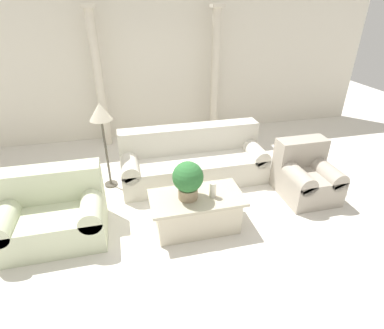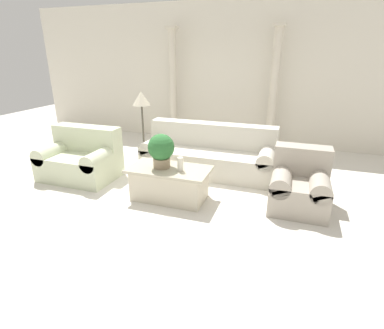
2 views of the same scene
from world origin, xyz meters
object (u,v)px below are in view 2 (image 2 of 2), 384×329
Objects in this scene: potted_plant at (161,149)px; sofa_long at (209,154)px; loveseat at (81,158)px; floor_lamp at (141,103)px; coffee_table at (170,183)px; armchair at (300,184)px.

sofa_long is at bearing 73.67° from potted_plant.
floor_lamp reaches higher than loveseat.
floor_lamp is at bearing 126.83° from potted_plant.
coffee_table is at bearing -101.50° from sofa_long.
sofa_long is 1.38m from potted_plant.
floor_lamp is (-1.01, 1.35, 0.42)m from potted_plant.
sofa_long is 2.28m from loveseat.
armchair is (1.96, 0.39, -0.43)m from potted_plant.
potted_plant is 0.59× the size of armchair.
loveseat reaches higher than armchair.
loveseat is 1.04× the size of coffee_table.
coffee_table is (-0.25, -1.25, -0.09)m from sofa_long.
sofa_long is 1.88× the size of loveseat.
potted_plant is at bearing -168.81° from armchair.
coffee_table is at bearing -9.00° from loveseat.
loveseat is at bearing -122.81° from floor_lamp.
floor_lamp reaches higher than armchair.
potted_plant reaches higher than loveseat.
loveseat is at bearing 171.00° from coffee_table.
sofa_long is 1.96× the size of coffee_table.
sofa_long is 1.81m from armchair.
potted_plant is at bearing -106.33° from sofa_long.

